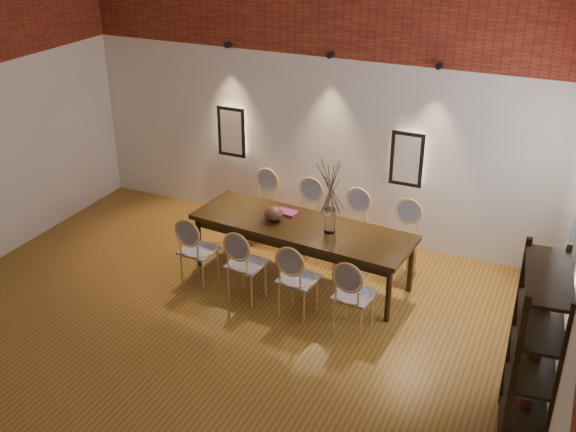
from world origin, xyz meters
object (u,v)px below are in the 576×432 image
at_px(chair_near_c, 298,279).
at_px(chair_far_c, 351,228).
at_px(chair_near_d, 354,295).
at_px(chair_far_b, 304,217).
at_px(shelving_rack, 533,360).
at_px(chair_near_a, 199,250).
at_px(chair_far_a, 260,206).
at_px(book, 287,212).
at_px(bowl, 274,214).
at_px(chair_near_b, 247,264).
at_px(dining_table, 301,252).
at_px(chair_far_d, 401,240).
at_px(vase, 330,221).

relative_size(chair_near_c, chair_far_c, 1.00).
height_order(chair_near_c, chair_far_c, same).
height_order(chair_near_d, chair_far_b, same).
bearing_deg(shelving_rack, chair_near_a, 157.85).
bearing_deg(chair_far_b, chair_near_c, 115.55).
distance_m(chair_far_b, chair_far_c, 0.69).
relative_size(chair_far_a, shelving_rack, 0.52).
bearing_deg(book, bowl, -105.18).
xyz_separation_m(chair_near_a, chair_near_d, (2.08, -0.16, 0.00)).
distance_m(book, shelving_rack, 3.77).
height_order(chair_near_a, chair_near_b, same).
bearing_deg(chair_near_d, shelving_rack, -22.34).
height_order(chair_near_d, chair_far_c, same).
relative_size(dining_table, chair_near_c, 2.96).
bearing_deg(chair_near_a, dining_table, 34.89).
distance_m(chair_far_a, shelving_rack, 4.68).
relative_size(chair_near_a, chair_near_c, 1.00).
xyz_separation_m(chair_far_d, shelving_rack, (1.80, -2.42, 0.43)).
xyz_separation_m(chair_near_a, chair_near_c, (1.38, -0.11, 0.00)).
bearing_deg(chair_near_c, book, 125.84).
distance_m(chair_far_d, book, 1.49).
height_order(chair_far_a, bowl, chair_far_a).
height_order(chair_far_a, book, chair_far_a).
xyz_separation_m(dining_table, chair_far_c, (0.40, 0.70, 0.09)).
distance_m(chair_near_d, chair_far_a, 2.54).
distance_m(chair_far_b, vase, 1.11).
distance_m(dining_table, chair_near_d, 1.27).
bearing_deg(chair_near_a, chair_far_d, 34.89).
relative_size(chair_far_d, shelving_rack, 0.52).
bearing_deg(vase, chair_far_b, 130.53).
distance_m(chair_near_b, book, 0.97).
height_order(dining_table, shelving_rack, shelving_rack).
relative_size(vase, shelving_rack, 0.17).
bearing_deg(book, chair_far_a, 139.27).
relative_size(chair_far_b, chair_far_c, 1.00).
relative_size(chair_far_c, vase, 3.13).
bearing_deg(bowl, chair_near_c, -47.94).
bearing_deg(chair_far_c, shelving_rack, 139.74).
xyz_separation_m(chair_near_d, book, (-1.29, 1.03, 0.30)).
height_order(chair_near_d, shelving_rack, shelving_rack).
relative_size(chair_far_a, chair_far_d, 1.00).
distance_m(chair_near_c, shelving_rack, 2.83).
bearing_deg(book, chair_far_b, 88.51).
xyz_separation_m(vase, book, (-0.68, 0.25, -0.14)).
xyz_separation_m(chair_near_d, shelving_rack, (1.91, -0.97, 0.43)).
bearing_deg(chair_far_d, shelving_rack, 131.18).
height_order(chair_far_d, bowl, chair_far_d).
distance_m(chair_near_a, chair_far_d, 2.54).
relative_size(chair_near_c, chair_near_d, 1.00).
bearing_deg(vase, chair_far_c, 88.04).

